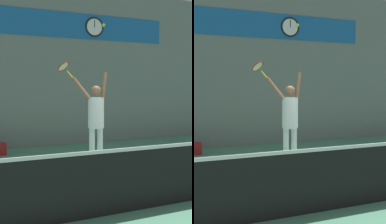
{
  "view_description": "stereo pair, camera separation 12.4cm",
  "coord_description": "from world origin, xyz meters",
  "views": [
    {
      "loc": [
        -3.13,
        -4.97,
        1.82
      ],
      "look_at": [
        -0.32,
        1.56,
        1.26
      ],
      "focal_mm": 50.0,
      "sensor_mm": 36.0,
      "label": 1
    },
    {
      "loc": [
        -3.01,
        -5.02,
        1.82
      ],
      "look_at": [
        -0.32,
        1.56,
        1.26
      ],
      "focal_mm": 50.0,
      "sensor_mm": 36.0,
      "label": 2
    }
  ],
  "objects": [
    {
      "name": "ground_plane",
      "position": [
        0.0,
        0.0,
        0.0
      ],
      "size": [
        18.0,
        18.0,
        0.0
      ],
      "primitive_type": "plane",
      "color": "#4C8C6B"
    },
    {
      "name": "scoreboard_clock",
      "position": [
        0.86,
        4.44,
        3.77
      ],
      "size": [
        0.64,
        0.06,
        0.64
      ],
      "color": "white"
    },
    {
      "name": "tennis_player",
      "position": [
        -0.33,
        1.56,
        1.16
      ],
      "size": [
        0.81,
        0.49,
        2.18
      ],
      "color": "white",
      "rests_on": "ground_plane"
    },
    {
      "name": "sponsor_banner",
      "position": [
        0.0,
        4.46,
        3.77
      ],
      "size": [
        6.73,
        0.02,
        0.79
      ],
      "color": "#195B9E"
    },
    {
      "name": "court_net",
      "position": [
        0.0,
        -1.07,
        0.5
      ],
      "size": [
        6.85,
        0.07,
        1.06
      ],
      "color": "#333333",
      "rests_on": "ground_plane"
    },
    {
      "name": "tennis_ball",
      "position": [
        -0.15,
        1.53,
        3.22
      ],
      "size": [
        0.07,
        0.07,
        0.07
      ],
      "color": "#CCDB2D"
    },
    {
      "name": "back_wall",
      "position": [
        0.0,
        4.52,
        2.5
      ],
      "size": [
        18.0,
        0.1,
        5.0
      ],
      "color": "slate",
      "rests_on": "ground_plane"
    },
    {
      "name": "tennis_racket",
      "position": [
        -0.94,
        2.0,
        2.29
      ],
      "size": [
        0.39,
        0.41,
        0.39
      ],
      "color": "yellow"
    }
  ]
}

